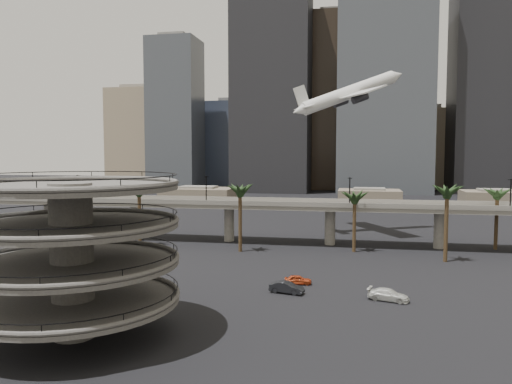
% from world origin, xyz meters
% --- Properties ---
extents(ground, '(700.00, 700.00, 0.00)m').
position_xyz_m(ground, '(0.00, 0.00, 0.00)').
color(ground, black).
rests_on(ground, ground).
extents(parking_ramp, '(22.20, 22.20, 17.35)m').
position_xyz_m(parking_ramp, '(-13.00, -4.00, 9.84)').
color(parking_ramp, '#494744').
rests_on(parking_ramp, ground).
extents(overpass, '(130.00, 9.30, 14.70)m').
position_xyz_m(overpass, '(0.00, 55.00, 7.34)').
color(overpass, '#67645C').
rests_on(overpass, ground).
extents(palm_trees, '(76.40, 18.40, 14.00)m').
position_xyz_m(palm_trees, '(11.58, 47.18, 11.30)').
color(palm_trees, '#49351F').
rests_on(palm_trees, ground).
extents(low_buildings, '(135.00, 27.50, 6.80)m').
position_xyz_m(low_buildings, '(6.89, 142.30, 2.86)').
color(low_buildings, brown).
rests_on(low_buildings, ground).
extents(skyline, '(269.00, 86.00, 126.77)m').
position_xyz_m(skyline, '(15.11, 217.08, 46.38)').
color(skyline, gray).
rests_on(skyline, ground).
extents(airborne_jet, '(27.84, 26.19, 13.24)m').
position_xyz_m(airborne_jet, '(14.33, 72.27, 33.65)').
color(airborne_jet, silver).
rests_on(airborne_jet, ground).
extents(car_a, '(4.15, 2.05, 1.36)m').
position_xyz_m(car_a, '(7.88, 21.54, 0.68)').
color(car_a, '#B63E1A').
rests_on(car_a, ground).
extents(car_b, '(5.05, 2.71, 1.58)m').
position_xyz_m(car_b, '(6.86, 16.57, 0.79)').
color(car_b, black).
rests_on(car_b, ground).
extents(car_c, '(5.72, 3.52, 1.55)m').
position_xyz_m(car_c, '(20.43, 15.64, 0.77)').
color(car_c, silver).
rests_on(car_c, ground).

